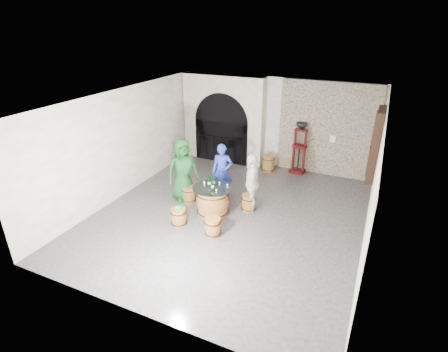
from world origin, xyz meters
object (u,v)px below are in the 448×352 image
at_px(barrel_stool_near_right, 213,227).
at_px(person_green, 183,170).
at_px(person_white, 252,183).
at_px(barrel_stool_right, 249,203).
at_px(barrel_table, 213,201).
at_px(wine_bottle_left, 209,182).
at_px(wine_bottle_center, 213,185).
at_px(corking_press, 300,144).
at_px(side_barrel, 268,163).
at_px(barrel_stool_left, 189,194).
at_px(wine_bottle_right, 213,181).
at_px(person_blue, 222,171).
at_px(barrel_stool_far, 222,190).
at_px(barrel_stool_near_left, 179,217).

bearing_deg(barrel_stool_near_right, person_green, 140.00).
bearing_deg(person_white, barrel_stool_right, -68.21).
distance_m(barrel_table, person_white, 1.20).
relative_size(wine_bottle_left, wine_bottle_center, 1.00).
height_order(barrel_stool_near_right, person_white, person_white).
relative_size(person_green, wine_bottle_center, 5.86).
xyz_separation_m(person_white, corking_press, (0.56, 3.20, 0.20)).
relative_size(person_green, side_barrel, 3.20).
distance_m(barrel_stool_left, wine_bottle_right, 1.23).
bearing_deg(wine_bottle_center, corking_press, 70.94).
distance_m(barrel_stool_right, wine_bottle_center, 1.30).
relative_size(barrel_stool_right, person_blue, 0.29).
relative_size(barrel_stool_left, wine_bottle_center, 1.47).
xyz_separation_m(barrel_stool_right, person_green, (-2.03, -0.17, 0.71)).
relative_size(barrel_table, barrel_stool_far, 2.26).
height_order(person_green, wine_bottle_center, person_green).
bearing_deg(barrel_stool_left, person_white, 8.95).
distance_m(side_barrel, corking_press, 1.28).
xyz_separation_m(person_white, side_barrel, (-0.42, 2.85, -0.56)).
bearing_deg(wine_bottle_right, side_barrel, 81.72).
height_order(person_green, side_barrel, person_green).
height_order(barrel_stool_left, corking_press, corking_press).
height_order(person_green, corking_press, person_green).
bearing_deg(barrel_stool_far, person_white, -18.23).
height_order(barrel_stool_near_left, wine_bottle_left, wine_bottle_left).
height_order(wine_bottle_left, corking_press, corking_press).
height_order(barrel_stool_right, barrel_stool_near_left, same).
height_order(barrel_stool_left, wine_bottle_left, wine_bottle_left).
bearing_deg(barrel_stool_left, corking_press, 55.28).
bearing_deg(barrel_stool_right, person_white, 36.92).
bearing_deg(side_barrel, wine_bottle_center, -96.35).
distance_m(wine_bottle_center, wine_bottle_right, 0.25).
distance_m(barrel_stool_left, person_white, 1.98).
height_order(person_white, corking_press, corking_press).
height_order(person_blue, person_white, person_white).
distance_m(wine_bottle_left, wine_bottle_center, 0.23).
xyz_separation_m(person_green, person_blue, (0.99, 0.61, -0.11)).
distance_m(wine_bottle_right, side_barrel, 3.50).
bearing_deg(corking_press, wine_bottle_center, -101.45).
bearing_deg(person_blue, wine_bottle_left, -104.62).
bearing_deg(barrel_stool_right, barrel_stool_left, -172.05).
bearing_deg(person_green, person_white, -45.37).
bearing_deg(person_green, person_blue, -19.26).
bearing_deg(wine_bottle_left, barrel_table, -12.93).
distance_m(person_blue, corking_press, 3.26).
xyz_separation_m(barrel_stool_near_left, corking_press, (2.02, 4.75, 0.81)).
xyz_separation_m(person_green, corking_press, (2.64, 3.41, 0.10)).
relative_size(barrel_stool_right, wine_bottle_left, 1.47).
bearing_deg(corking_press, wine_bottle_left, -104.39).
bearing_deg(side_barrel, person_blue, -105.51).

